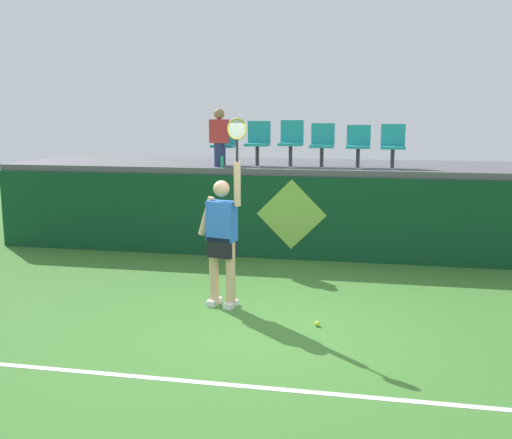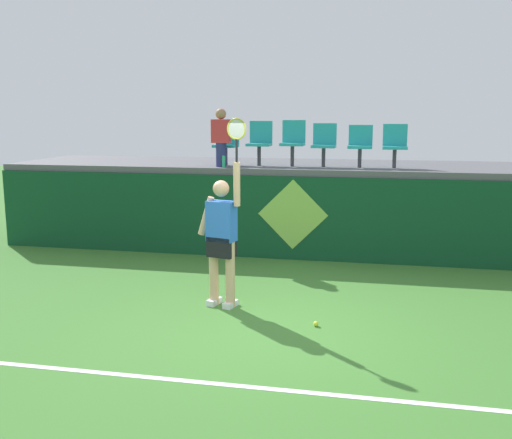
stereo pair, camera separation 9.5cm
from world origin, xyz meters
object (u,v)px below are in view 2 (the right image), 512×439
Objects in this scene: stadium_chair_0 at (227,142)px; water_bottle at (224,162)px; tennis_ball at (316,324)px; stadium_chair_1 at (260,141)px; tennis_player at (222,236)px; stadium_chair_3 at (324,143)px; stadium_chair_4 at (360,144)px; spectator_0 at (221,136)px; stadium_chair_5 at (395,144)px; stadium_chair_2 at (293,140)px.

water_bottle is at bearing -81.16° from stadium_chair_0.
water_bottle is (-2.12, 3.56, 1.71)m from tennis_ball.
water_bottle is 0.88m from stadium_chair_1.
tennis_player is at bearing -86.84° from stadium_chair_1.
stadium_chair_3 is (-0.32, 4.12, 2.05)m from tennis_ball.
stadium_chair_1 is (0.66, 0.00, 0.03)m from stadium_chair_0.
stadium_chair_4 is (1.90, -0.00, -0.04)m from stadium_chair_1.
tennis_player is 3.50m from spectator_0.
stadium_chair_5 is (1.29, 0.00, -0.01)m from stadium_chair_3.
stadium_chair_5 reaches higher than tennis_ball.
stadium_chair_2 is at bearing 179.77° from stadium_chair_3.
stadium_chair_1 is at bearing 44.11° from water_bottle.
stadium_chair_3 is 1.04× the size of stadium_chair_4.
spectator_0 is (-3.18, -0.40, 0.12)m from stadium_chair_5.
stadium_chair_5 is (3.18, -0.00, 0.00)m from stadium_chair_0.
tennis_player is at bearing -74.89° from spectator_0.
water_bottle is at bearing 120.76° from tennis_ball.
tennis_ball is 4.49m from water_bottle.
stadium_chair_3 is at bearing 17.07° from water_bottle.
stadium_chair_2 is at bearing 179.94° from stadium_chair_5.
tennis_player is at bearing -123.02° from stadium_chair_5.
spectator_0 reaches higher than water_bottle.
spectator_0 reaches higher than stadium_chair_2.
tennis_player reaches higher than stadium_chair_5.
water_bottle is 0.49m from spectator_0.
stadium_chair_0 is (-0.86, 3.58, 1.09)m from tennis_player.
stadium_chair_4 is at bearing 8.93° from spectator_0.
tennis_ball is 0.08× the size of stadium_chair_2.
stadium_chair_1 reaches higher than stadium_chair_5.
water_bottle is at bearing -167.43° from stadium_chair_4.
stadium_chair_2 is 1.36m from spectator_0.
stadium_chair_4 reaches higher than water_bottle.
stadium_chair_5 is at bearing 0.28° from stadium_chair_4.
stadium_chair_2 is at bearing 17.38° from spectator_0.
stadium_chair_2 is 1.07× the size of stadium_chair_3.
spectator_0 is (-0.09, 0.15, 0.46)m from water_bottle.
tennis_ball is 4.61m from stadium_chair_3.
stadium_chair_1 is 0.78× the size of spectator_0.
tennis_player is 3.83m from stadium_chair_0.
stadium_chair_2 is (1.21, 0.56, 0.38)m from water_bottle.
tennis_ball is 4.71m from stadium_chair_2.
stadium_chair_0 is (-0.09, 0.55, 0.33)m from water_bottle.
stadium_chair_0 is 1.00× the size of stadium_chair_5.
tennis_ball is at bearing -69.40° from stadium_chair_1.
stadium_chair_1 reaches higher than tennis_ball.
tennis_player is 1.74m from tennis_ball.
tennis_player is 4.40m from stadium_chair_5.
stadium_chair_4 is (1.70, 3.57, 1.08)m from tennis_player.
stadium_chair_0 reaches higher than stadium_chair_4.
stadium_chair_0 and stadium_chair_5 have the same top height.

